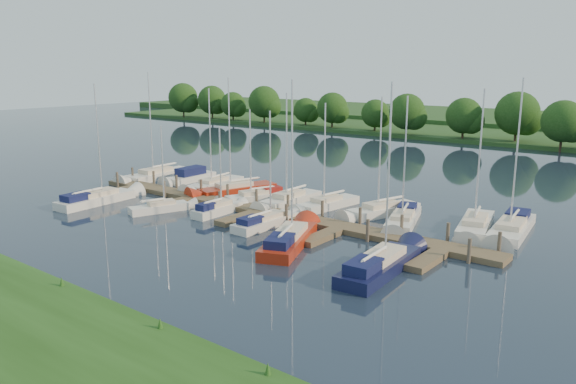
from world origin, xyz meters
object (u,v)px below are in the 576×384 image
Objects in this scene: sailboat_n_0 at (155,176)px; motorboat at (189,178)px; sailboat_s_2 at (218,210)px; sailboat_n_5 at (289,202)px; dock at (257,213)px.

sailboat_n_0 is 4.08m from motorboat.
sailboat_n_0 is 17.03m from sailboat_s_2.
sailboat_s_2 is at bearing 146.38° from motorboat.
sailboat_n_5 is 6.59m from sailboat_s_2.
dock is 3.91× the size of sailboat_n_5.
sailboat_n_5 is (14.69, -1.64, -0.09)m from motorboat.
motorboat is 14.78m from sailboat_n_5.
motorboat is 0.65× the size of sailboat_n_5.
sailboat_s_2 is (15.83, -6.26, 0.05)m from sailboat_n_0.
sailboat_n_0 is 1.77× the size of motorboat.
dock is 19.12m from sailboat_n_0.
sailboat_n_5 is at bearing 63.96° from sailboat_s_2.
sailboat_n_5 is (-0.03, 4.35, 0.08)m from dock.
sailboat_n_5 reaches higher than motorboat.
sailboat_n_5 is at bearing 178.12° from sailboat_n_0.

